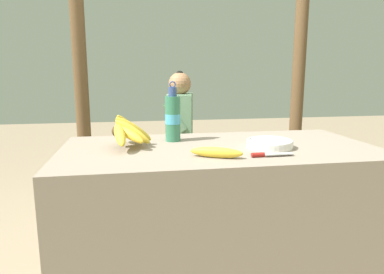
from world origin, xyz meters
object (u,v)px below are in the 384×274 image
object	(u,v)px
loose_banana_front	(216,152)
support_post_near	(80,68)
water_bottle	(173,118)
support_post_far	(299,69)
banana_bunch_green	(249,144)
knife	(266,154)
wooden_bench	(201,159)
seated_vendor	(175,128)
serving_bowl	(270,143)
banana_bunch_ripe	(127,131)

from	to	relation	value
loose_banana_front	support_post_near	bearing A→B (deg)	113.61
water_bottle	support_post_near	bearing A→B (deg)	114.55
support_post_near	support_post_far	bearing A→B (deg)	0.00
banana_bunch_green	knife	bearing A→B (deg)	-106.85
wooden_bench	banana_bunch_green	distance (m)	0.45
knife	banana_bunch_green	size ratio (longest dim) A/B	0.65
seated_vendor	water_bottle	bearing A→B (deg)	94.31
water_bottle	knife	size ratio (longest dim) A/B	1.66
serving_bowl	wooden_bench	xyz separation A→B (m)	(-0.06, 1.35, -0.42)
wooden_bench	seated_vendor	size ratio (longest dim) A/B	1.37
support_post_near	loose_banana_front	bearing A→B (deg)	-66.39
banana_bunch_green	banana_bunch_ripe	bearing A→B (deg)	-130.01
loose_banana_front	support_post_far	bearing A→B (deg)	55.11
serving_bowl	seated_vendor	world-z (taller)	seated_vendor
water_bottle	support_post_far	distance (m)	1.97
support_post_near	support_post_far	distance (m)	2.00
loose_banana_front	banana_bunch_green	distance (m)	1.66
banana_bunch_ripe	water_bottle	size ratio (longest dim) A/B	1.09
serving_bowl	knife	size ratio (longest dim) A/B	1.17
knife	support_post_near	distance (m)	2.07
banana_bunch_ripe	knife	world-z (taller)	banana_bunch_ripe
serving_bowl	seated_vendor	bearing A→B (deg)	102.15
banana_bunch_ripe	loose_banana_front	distance (m)	0.45
serving_bowl	loose_banana_front	world-z (taller)	loose_banana_front
banana_bunch_green	support_post_far	world-z (taller)	support_post_far
knife	wooden_bench	world-z (taller)	knife
serving_bowl	loose_banana_front	bearing A→B (deg)	-154.08
water_bottle	support_post_far	bearing A→B (deg)	45.49
support_post_far	knife	bearing A→B (deg)	-119.80
seated_vendor	support_post_near	size ratio (longest dim) A/B	0.49
banana_bunch_ripe	water_bottle	distance (m)	0.26
wooden_bench	banana_bunch_green	xyz separation A→B (m)	(0.44, 0.00, 0.12)
support_post_far	support_post_near	bearing A→B (deg)	180.00
serving_bowl	support_post_far	size ratio (longest dim) A/B	0.10
banana_bunch_ripe	water_bottle	xyz separation A→B (m)	(0.23, 0.11, 0.04)
serving_bowl	support_post_far	distance (m)	1.91
serving_bowl	banana_bunch_ripe	bearing A→B (deg)	169.25
water_bottle	banana_bunch_green	size ratio (longest dim) A/B	1.08
loose_banana_front	support_post_far	xyz separation A→B (m)	(1.23, 1.77, 0.36)
seated_vendor	support_post_far	xyz separation A→B (m)	(1.23, 0.30, 0.49)
loose_banana_front	banana_bunch_green	xyz separation A→B (m)	(0.67, 1.49, -0.30)
water_bottle	knife	world-z (taller)	water_bottle
seated_vendor	loose_banana_front	bearing A→B (deg)	101.47
serving_bowl	support_post_near	xyz separation A→B (m)	(-1.06, 1.63, 0.36)
banana_bunch_green	serving_bowl	bearing A→B (deg)	-105.57
water_bottle	wooden_bench	xyz separation A→B (m)	(0.37, 1.12, -0.52)
seated_vendor	knife	bearing A→B (deg)	109.41
serving_bowl	loose_banana_front	xyz separation A→B (m)	(-0.29, -0.14, 0.00)
support_post_near	banana_bunch_ripe	bearing A→B (deg)	-74.80
banana_bunch_ripe	knife	distance (m)	0.64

